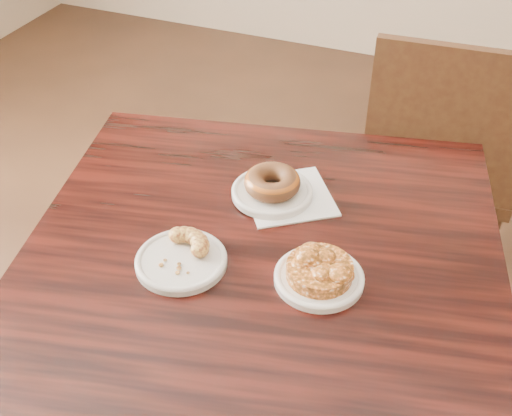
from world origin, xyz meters
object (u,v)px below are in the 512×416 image
at_px(cruller_fragment, 180,253).
at_px(glazed_donut, 272,182).
at_px(chair_far, 439,162).
at_px(apple_fritter, 320,268).
at_px(cafe_table, 260,378).

bearing_deg(cruller_fragment, glazed_donut, 71.78).
height_order(chair_far, apple_fritter, chair_far).
bearing_deg(glazed_donut, chair_far, 69.00).
bearing_deg(cruller_fragment, apple_fritter, 11.95).
bearing_deg(cafe_table, chair_far, 62.70).
bearing_deg(glazed_donut, cruller_fragment, -108.22).
xyz_separation_m(chair_far, cruller_fragment, (-0.35, -0.96, 0.33)).
distance_m(chair_far, glazed_donut, 0.83).
height_order(glazed_donut, cruller_fragment, glazed_donut).
bearing_deg(glazed_donut, cafe_table, -76.01).
bearing_deg(apple_fritter, cafe_table, 165.59).
relative_size(apple_fritter, cruller_fragment, 1.40).
relative_size(chair_far, cruller_fragment, 8.16).
distance_m(glazed_donut, apple_fritter, 0.25).
relative_size(cafe_table, apple_fritter, 5.66).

